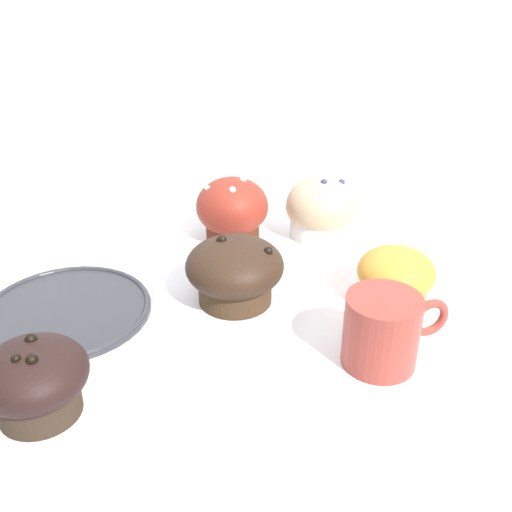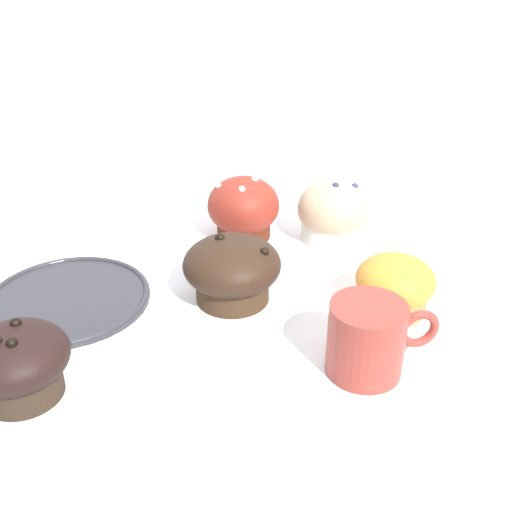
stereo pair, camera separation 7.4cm
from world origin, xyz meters
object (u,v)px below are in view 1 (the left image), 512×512
muffin_back_right (232,210)px  serving_plate (67,310)px  coffee_cup (383,329)px  muffin_front_right (34,380)px  muffin_front_center (321,210)px  muffin_back_left (235,271)px  muffin_front_left (396,277)px

muffin_back_right → serving_plate: bearing=-147.4°
coffee_cup → muffin_back_right: bearing=106.0°
serving_plate → muffin_front_right: bearing=-96.2°
muffin_back_right → coffee_cup: muffin_back_right is taller
muffin_front_center → muffin_back_right: muffin_back_right is taller
muffin_front_center → muffin_back_left: muffin_front_center is taller
muffin_back_left → muffin_front_right: muffin_back_left is taller
muffin_front_center → muffin_back_right: 0.13m
muffin_back_right → muffin_front_right: 0.40m
muffin_back_right → muffin_front_left: 0.27m
muffin_back_right → muffin_front_left: (0.16, -0.22, -0.01)m
muffin_front_center → muffin_back_right: size_ratio=0.99×
muffin_front_center → coffee_cup: size_ratio=0.87×
muffin_back_right → coffee_cup: 0.33m
muffin_front_center → serving_plate: bearing=-160.7°
muffin_front_left → coffee_cup: coffee_cup is taller
muffin_back_left → muffin_front_right: bearing=-146.3°
muffin_front_left → muffin_front_right: 0.42m
muffin_back_right → serving_plate: (-0.23, -0.15, -0.04)m
muffin_front_left → coffee_cup: 0.12m
muffin_front_center → muffin_back_left: size_ratio=0.87×
muffin_back_left → serving_plate: bearing=174.5°
muffin_back_right → muffin_front_left: bearing=-53.9°
muffin_front_left → muffin_front_right: muffin_front_right is taller
muffin_front_right → serving_plate: bearing=83.8°
muffin_back_left → muffin_front_left: (0.19, -0.05, -0.01)m
muffin_back_left → coffee_cup: muffin_back_left is taller
muffin_front_right → muffin_back_right: bearing=51.4°
muffin_front_right → serving_plate: size_ratio=0.51×
muffin_front_center → muffin_front_right: muffin_front_center is taller
muffin_back_right → muffin_front_left: muffin_back_right is taller
muffin_back_left → coffee_cup: size_ratio=1.00×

